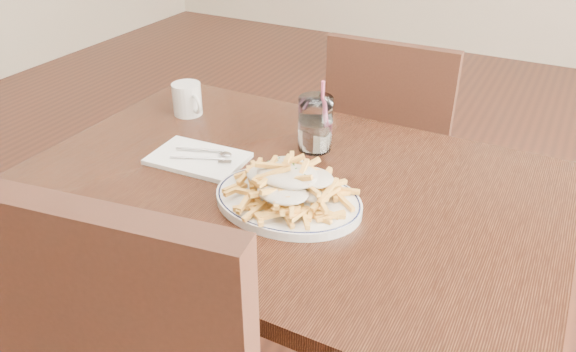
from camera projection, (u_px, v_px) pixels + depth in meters
The scene contains 8 objects.
table at pixel (287, 209), 1.31m from camera, with size 1.20×0.80×0.75m.
chair_far at pixel (392, 144), 1.95m from camera, with size 0.42×0.42×0.89m.
fries_plate at pixel (288, 200), 1.18m from camera, with size 0.39×0.36×0.02m.
loaded_fries at pixel (288, 180), 1.15m from camera, with size 0.28×0.24×0.08m.
napkin at pixel (198, 158), 1.35m from camera, with size 0.22×0.15×0.01m, color white.
cutlery at pixel (199, 155), 1.35m from camera, with size 0.16×0.11×0.01m.
water_glass at pixel (315, 127), 1.37m from camera, with size 0.08×0.08×0.19m.
coffee_mug at pixel (188, 99), 1.56m from camera, with size 0.11×0.08×0.09m.
Camera 1 is at (0.51, -0.96, 1.40)m, focal length 35.00 mm.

